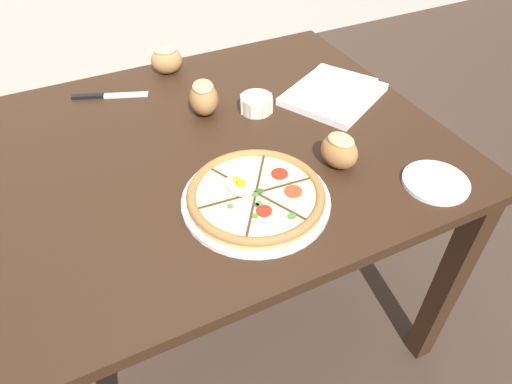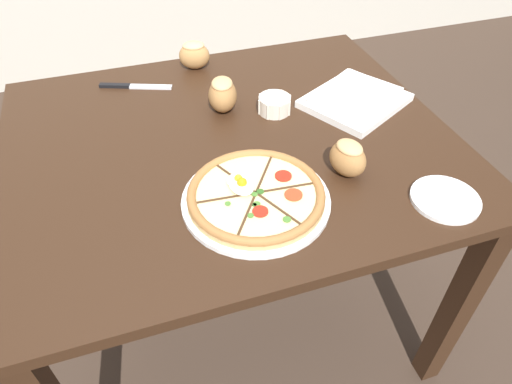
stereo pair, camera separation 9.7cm
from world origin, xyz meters
name	(u,v)px [view 1 (the left image)]	position (x,y,z in m)	size (l,w,h in m)	color
ground_plane	(229,308)	(0.00, 0.00, 0.00)	(12.00, 12.00, 0.00)	#3D2D23
dining_table	(220,173)	(0.00, 0.00, 0.65)	(1.12, 0.95, 0.75)	#331E11
pizza	(256,196)	(-0.01, -0.24, 0.77)	(0.32, 0.32, 0.05)	white
ramekin_bowl	(256,103)	(0.15, 0.08, 0.78)	(0.09, 0.09, 0.04)	silver
napkin_folded	(333,92)	(0.38, 0.05, 0.77)	(0.33, 0.32, 0.04)	white
bread_piece_near	(339,150)	(0.22, -0.21, 0.80)	(0.09, 0.11, 0.08)	#A3703D
bread_piece_mid	(204,97)	(0.02, 0.14, 0.80)	(0.10, 0.12, 0.09)	#A3703D
bread_piece_far	(167,59)	(0.00, 0.40, 0.80)	(0.11, 0.09, 0.08)	#B27F47
knife_main	(109,96)	(-0.20, 0.33, 0.76)	(0.21, 0.09, 0.01)	silver
side_saucer	(436,182)	(0.38, -0.37, 0.76)	(0.15, 0.15, 0.01)	white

